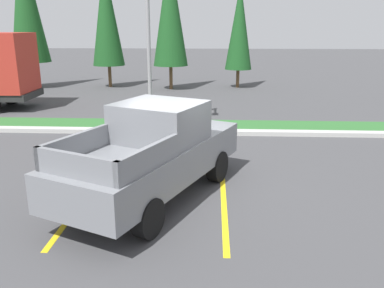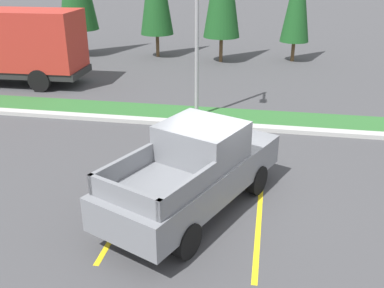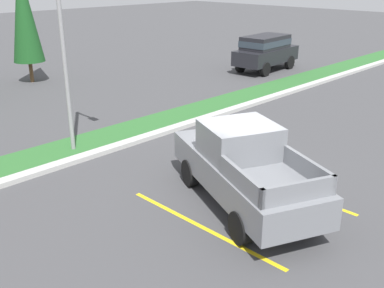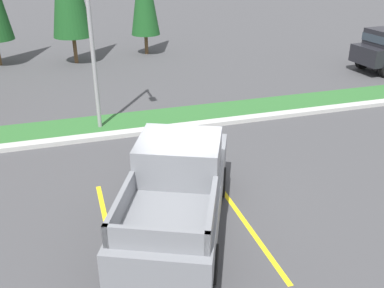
# 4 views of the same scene
# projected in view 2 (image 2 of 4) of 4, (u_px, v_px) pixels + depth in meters

# --- Properties ---
(ground_plane) EXTENTS (120.00, 120.00, 0.00)m
(ground_plane) POSITION_uv_depth(u_px,v_px,m) (218.00, 200.00, 10.86)
(ground_plane) COLOR #424244
(parking_line_near) EXTENTS (0.12, 4.80, 0.01)m
(parking_line_near) POSITION_uv_depth(u_px,v_px,m) (132.00, 203.00, 10.73)
(parking_line_near) COLOR yellow
(parking_line_near) RESTS_ON ground
(parking_line_far) EXTENTS (0.12, 4.80, 0.01)m
(parking_line_far) POSITION_uv_depth(u_px,v_px,m) (259.00, 215.00, 10.22)
(parking_line_far) COLOR yellow
(parking_line_far) RESTS_ON ground
(curb_strip) EXTENTS (56.00, 0.40, 0.15)m
(curb_strip) POSITION_uv_depth(u_px,v_px,m) (236.00, 126.00, 15.35)
(curb_strip) COLOR #B2B2AD
(curb_strip) RESTS_ON ground
(grass_median) EXTENTS (56.00, 1.80, 0.06)m
(grass_median) POSITION_uv_depth(u_px,v_px,m) (238.00, 117.00, 16.36)
(grass_median) COLOR #2D662D
(grass_median) RESTS_ON ground
(pickup_truck_main) EXTENTS (3.86, 5.53, 2.10)m
(pickup_truck_main) POSITION_uv_depth(u_px,v_px,m) (196.00, 170.00, 10.10)
(pickup_truck_main) COLOR black
(pickup_truck_main) RESTS_ON ground
(cargo_truck_distant) EXTENTS (6.86, 2.66, 3.40)m
(cargo_truck_distant) POSITION_uv_depth(u_px,v_px,m) (13.00, 45.00, 20.06)
(cargo_truck_distant) COLOR black
(cargo_truck_distant) RESTS_ON ground
(street_light) EXTENTS (0.24, 1.49, 6.93)m
(street_light) POSITION_uv_depth(u_px,v_px,m) (196.00, 7.00, 14.71)
(street_light) COLOR gray
(street_light) RESTS_ON ground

